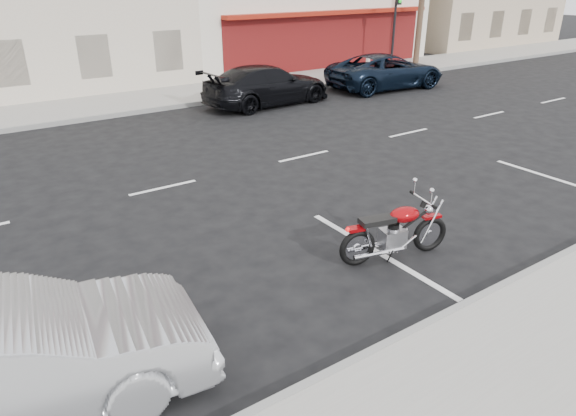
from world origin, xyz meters
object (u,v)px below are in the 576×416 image
Objects in this scene: suv_far at (386,71)px; car_far at (267,85)px; fire_hydrant at (368,63)px; traffic_light at (396,18)px; motorcycle at (432,226)px.

suv_far is 5.83m from car_far.
car_far is (-7.60, -2.82, 0.20)m from fire_hydrant.
suv_far reaches higher than fire_hydrant.
suv_far is (-3.28, -2.92, -1.83)m from traffic_light.
traffic_light is 0.75× the size of car_far.
fire_hydrant is 8.11m from car_far.
motorcycle is at bearing 143.17° from suv_far.
suv_far is at bearing 62.87° from motorcycle.
fire_hydrant is 3.57m from suv_far.
motorcycle is 0.39× the size of suv_far.
traffic_light reaches higher than motorcycle.
suv_far reaches higher than motorcycle.
traffic_light reaches higher than car_far.
car_far is (-9.10, -2.65, -1.83)m from traffic_light.
fire_hydrant is at bearing -74.05° from car_far.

